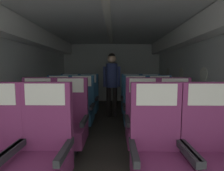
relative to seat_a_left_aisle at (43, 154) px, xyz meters
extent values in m
cube|color=#3D3833|center=(0.52, 1.72, -0.46)|extent=(3.80, 6.75, 0.02)
cube|color=silver|center=(-1.28, 1.72, 0.61)|extent=(0.08, 6.35, 2.14)
cube|color=silver|center=(2.32, 1.72, 0.61)|extent=(0.08, 6.35, 2.14)
cube|color=silver|center=(0.52, 1.72, 1.68)|extent=(3.68, 6.35, 0.06)
cube|color=#B6BBBB|center=(0.52, 4.91, 0.61)|extent=(3.68, 0.06, 2.14)
cube|color=white|center=(-1.09, 1.72, 1.46)|extent=(0.30, 6.10, 0.36)
cube|color=white|center=(2.13, 1.72, 1.46)|extent=(0.30, 6.10, 0.36)
cube|color=white|center=(0.52, 1.72, 1.64)|extent=(0.12, 5.72, 0.02)
cylinder|color=white|center=(2.28, 1.72, 0.66)|extent=(0.01, 0.26, 0.26)
cylinder|color=white|center=(2.28, 2.78, 0.66)|extent=(0.01, 0.26, 0.26)
cylinder|color=white|center=(2.28, 3.84, 0.66)|extent=(0.01, 0.26, 0.26)
cube|color=#7A2D60|center=(-0.46, 0.14, 0.30)|extent=(0.46, 0.09, 0.65)
cube|color=#28282D|center=(-0.24, -0.07, 0.07)|extent=(0.05, 0.44, 0.06)
cube|color=#7A2D60|center=(0.00, 0.15, 0.30)|extent=(0.46, 0.09, 0.65)
cube|color=#28282D|center=(0.22, -0.07, 0.07)|extent=(0.05, 0.44, 0.06)
cube|color=#28282D|center=(-0.22, -0.07, 0.07)|extent=(0.05, 0.44, 0.06)
cube|color=silver|center=(0.00, 0.09, 0.52)|extent=(0.37, 0.01, 0.20)
cube|color=#7A2D60|center=(1.50, 0.16, 0.30)|extent=(0.46, 0.09, 0.65)
cube|color=#28282D|center=(1.27, -0.06, 0.07)|extent=(0.05, 0.44, 0.06)
cube|color=silver|center=(1.50, 0.11, 0.52)|extent=(0.37, 0.01, 0.20)
cube|color=#7A2D60|center=(1.02, 0.15, 0.30)|extent=(0.46, 0.09, 0.65)
cube|color=#28282D|center=(1.24, -0.06, 0.07)|extent=(0.05, 0.44, 0.06)
cube|color=#28282D|center=(0.80, -0.06, 0.07)|extent=(0.05, 0.44, 0.06)
cube|color=silver|center=(1.02, 0.10, 0.52)|extent=(0.37, 0.01, 0.20)
cube|color=#38383D|center=(-0.46, 0.79, -0.35)|extent=(0.17, 0.19, 0.22)
cube|color=#7A2D60|center=(-0.46, 0.79, -0.13)|extent=(0.46, 0.52, 0.22)
cube|color=#7A2D60|center=(-0.46, 1.00, 0.30)|extent=(0.46, 0.09, 0.65)
cube|color=#28282D|center=(-0.24, 0.79, 0.07)|extent=(0.05, 0.44, 0.06)
cube|color=#28282D|center=(-0.68, 0.79, 0.07)|extent=(0.05, 0.44, 0.06)
cube|color=silver|center=(-0.46, 0.95, 0.52)|extent=(0.37, 0.01, 0.20)
cube|color=#38383D|center=(0.01, 0.78, -0.35)|extent=(0.17, 0.19, 0.22)
cube|color=#7A2D60|center=(0.01, 0.78, -0.13)|extent=(0.46, 0.52, 0.22)
cube|color=#7A2D60|center=(0.01, 0.99, 0.30)|extent=(0.46, 0.09, 0.65)
cube|color=#28282D|center=(0.24, 0.78, 0.07)|extent=(0.05, 0.44, 0.06)
cube|color=#28282D|center=(-0.21, 0.78, 0.07)|extent=(0.05, 0.44, 0.06)
cube|color=silver|center=(0.01, 0.94, 0.52)|extent=(0.37, 0.01, 0.20)
cube|color=#38383D|center=(1.49, 0.80, -0.35)|extent=(0.17, 0.19, 0.22)
cube|color=#7A2D60|center=(1.49, 0.80, -0.13)|extent=(0.46, 0.52, 0.22)
cube|color=#7A2D60|center=(1.49, 1.01, 0.30)|extent=(0.46, 0.09, 0.65)
cube|color=#28282D|center=(1.71, 0.80, 0.07)|extent=(0.05, 0.44, 0.06)
cube|color=#28282D|center=(1.27, 0.80, 0.07)|extent=(0.05, 0.44, 0.06)
cube|color=silver|center=(1.49, 0.96, 0.52)|extent=(0.37, 0.01, 0.20)
cube|color=#38383D|center=(1.03, 0.80, -0.35)|extent=(0.17, 0.19, 0.22)
cube|color=#7A2D60|center=(1.03, 0.80, -0.13)|extent=(0.46, 0.52, 0.22)
cube|color=#7A2D60|center=(1.03, 1.01, 0.30)|extent=(0.46, 0.09, 0.65)
cube|color=#28282D|center=(1.25, 0.80, 0.07)|extent=(0.05, 0.44, 0.06)
cube|color=#28282D|center=(0.81, 0.80, 0.07)|extent=(0.05, 0.44, 0.06)
cube|color=silver|center=(1.03, 0.96, 0.52)|extent=(0.37, 0.01, 0.20)
cube|color=#38383D|center=(-0.44, 1.66, -0.35)|extent=(0.17, 0.19, 0.22)
cube|color=navy|center=(-0.44, 1.66, -0.13)|extent=(0.46, 0.52, 0.22)
cube|color=navy|center=(-0.44, 1.87, 0.30)|extent=(0.46, 0.09, 0.65)
cube|color=#28282D|center=(-0.22, 1.66, 0.07)|extent=(0.05, 0.44, 0.06)
cube|color=#28282D|center=(-0.67, 1.66, 0.07)|extent=(0.05, 0.44, 0.06)
cube|color=silver|center=(-0.44, 1.82, 0.52)|extent=(0.37, 0.01, 0.20)
cube|color=#38383D|center=(0.00, 1.64, -0.35)|extent=(0.17, 0.19, 0.22)
cube|color=navy|center=(0.00, 1.64, -0.13)|extent=(0.46, 0.52, 0.22)
cube|color=navy|center=(0.00, 1.86, 0.30)|extent=(0.46, 0.09, 0.65)
cube|color=#28282D|center=(0.22, 1.64, 0.07)|extent=(0.05, 0.44, 0.06)
cube|color=#28282D|center=(-0.22, 1.64, 0.07)|extent=(0.05, 0.44, 0.06)
cube|color=silver|center=(0.00, 1.80, 0.52)|extent=(0.37, 0.01, 0.20)
cube|color=#38383D|center=(1.50, 1.65, -0.35)|extent=(0.17, 0.19, 0.22)
cube|color=navy|center=(1.50, 1.65, -0.13)|extent=(0.46, 0.52, 0.22)
cube|color=navy|center=(1.50, 1.87, 0.30)|extent=(0.46, 0.09, 0.65)
cube|color=#28282D|center=(1.72, 1.65, 0.07)|extent=(0.05, 0.44, 0.06)
cube|color=#28282D|center=(1.28, 1.65, 0.07)|extent=(0.05, 0.44, 0.06)
cube|color=silver|center=(1.50, 1.82, 0.52)|extent=(0.37, 0.01, 0.20)
cube|color=#38383D|center=(1.04, 1.64, -0.35)|extent=(0.17, 0.19, 0.22)
cube|color=navy|center=(1.04, 1.64, -0.13)|extent=(0.46, 0.52, 0.22)
cube|color=navy|center=(1.04, 1.86, 0.30)|extent=(0.46, 0.09, 0.65)
cube|color=#28282D|center=(1.26, 1.64, 0.07)|extent=(0.05, 0.44, 0.06)
cube|color=#28282D|center=(0.82, 1.64, 0.07)|extent=(0.05, 0.44, 0.06)
cube|color=silver|center=(1.04, 1.80, 0.52)|extent=(0.37, 0.01, 0.20)
cube|color=#38383D|center=(-0.45, 2.51, -0.35)|extent=(0.17, 0.19, 0.22)
cube|color=navy|center=(-0.45, 2.51, -0.13)|extent=(0.46, 0.52, 0.22)
cube|color=navy|center=(-0.45, 2.72, 0.30)|extent=(0.46, 0.09, 0.65)
cube|color=#28282D|center=(-0.23, 2.51, 0.07)|extent=(0.05, 0.44, 0.06)
cube|color=#28282D|center=(-0.67, 2.51, 0.07)|extent=(0.05, 0.44, 0.06)
cube|color=silver|center=(-0.45, 2.67, 0.52)|extent=(0.37, 0.01, 0.20)
cube|color=#38383D|center=(0.00, 2.50, -0.35)|extent=(0.17, 0.19, 0.22)
cube|color=navy|center=(0.00, 2.50, -0.13)|extent=(0.46, 0.52, 0.22)
cube|color=navy|center=(0.00, 2.71, 0.30)|extent=(0.46, 0.09, 0.65)
cube|color=#28282D|center=(0.22, 2.50, 0.07)|extent=(0.05, 0.44, 0.06)
cube|color=#28282D|center=(-0.22, 2.50, 0.07)|extent=(0.05, 0.44, 0.06)
cube|color=silver|center=(0.00, 2.66, 0.52)|extent=(0.37, 0.01, 0.20)
cube|color=#38383D|center=(1.50, 2.49, -0.35)|extent=(0.17, 0.19, 0.22)
cube|color=navy|center=(1.50, 2.49, -0.13)|extent=(0.46, 0.52, 0.22)
cube|color=navy|center=(1.50, 2.70, 0.30)|extent=(0.46, 0.09, 0.65)
cube|color=#28282D|center=(1.72, 2.49, 0.07)|extent=(0.05, 0.44, 0.06)
cube|color=#28282D|center=(1.28, 2.49, 0.07)|extent=(0.05, 0.44, 0.06)
cube|color=silver|center=(1.50, 2.65, 0.52)|extent=(0.37, 0.01, 0.20)
cube|color=#38383D|center=(1.03, 2.51, -0.35)|extent=(0.17, 0.19, 0.22)
cube|color=navy|center=(1.03, 2.51, -0.13)|extent=(0.46, 0.52, 0.22)
cube|color=navy|center=(1.03, 2.72, 0.30)|extent=(0.46, 0.09, 0.65)
cube|color=#28282D|center=(1.26, 2.51, 0.07)|extent=(0.05, 0.44, 0.06)
cube|color=#28282D|center=(0.81, 2.51, 0.07)|extent=(0.05, 0.44, 0.06)
cube|color=silver|center=(1.03, 2.67, 0.52)|extent=(0.37, 0.01, 0.20)
cylinder|color=black|center=(0.48, 2.76, -0.08)|extent=(0.11, 0.11, 0.75)
cylinder|color=black|center=(0.64, 2.76, -0.08)|extent=(0.11, 0.11, 0.75)
cylinder|color=navy|center=(0.56, 2.76, 0.59)|extent=(0.28, 0.28, 0.59)
cylinder|color=navy|center=(0.38, 2.76, 0.56)|extent=(0.07, 0.07, 0.50)
cylinder|color=navy|center=(0.74, 2.76, 0.56)|extent=(0.07, 0.07, 0.50)
sphere|color=tan|center=(0.56, 2.76, 1.00)|extent=(0.21, 0.21, 0.21)
sphere|color=black|center=(0.56, 2.76, 1.05)|extent=(0.18, 0.18, 0.18)
camera|label=1|loc=(0.64, -1.43, 0.75)|focal=27.11mm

